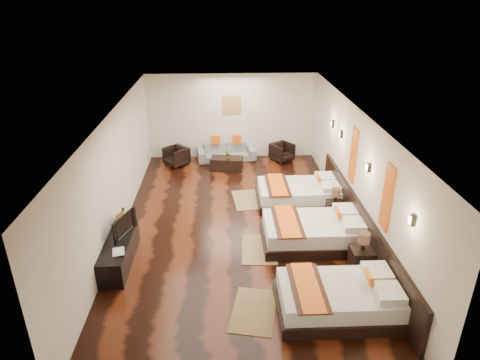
{
  "coord_description": "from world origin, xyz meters",
  "views": [
    {
      "loc": [
        -0.32,
        -8.83,
        5.26
      ],
      "look_at": [
        0.08,
        0.33,
        1.1
      ],
      "focal_mm": 31.75,
      "sensor_mm": 36.0,
      "label": 1
    }
  ],
  "objects_px": {
    "bed_near": "(340,298)",
    "book": "(112,253)",
    "sofa": "(226,152)",
    "armchair_right": "(282,152)",
    "figurine": "(124,216)",
    "coffee_table": "(227,164)",
    "nightstand_b": "(334,207)",
    "tv_console": "(119,251)",
    "tv": "(121,224)",
    "armchair_left": "(176,156)",
    "nightstand_a": "(361,257)",
    "table_plant": "(228,154)",
    "bed_mid": "(314,232)",
    "bed_far": "(300,194)"
  },
  "relations": [
    {
      "from": "tv_console",
      "to": "sofa",
      "type": "xyz_separation_m",
      "value": [
        2.3,
        5.78,
        0.0
      ]
    },
    {
      "from": "bed_near",
      "to": "figurine",
      "type": "xyz_separation_m",
      "value": [
        -4.2,
        2.34,
        0.46
      ]
    },
    {
      "from": "book",
      "to": "bed_near",
      "type": "bearing_deg",
      "value": -15.66
    },
    {
      "from": "figurine",
      "to": "table_plant",
      "type": "distance_m",
      "value": 4.81
    },
    {
      "from": "bed_near",
      "to": "book",
      "type": "bearing_deg",
      "value": 164.34
    },
    {
      "from": "figurine",
      "to": "armchair_left",
      "type": "relative_size",
      "value": 0.56
    },
    {
      "from": "armchair_left",
      "to": "nightstand_a",
      "type": "bearing_deg",
      "value": -6.99
    },
    {
      "from": "table_plant",
      "to": "tv_console",
      "type": "bearing_deg",
      "value": -115.8
    },
    {
      "from": "book",
      "to": "table_plant",
      "type": "relative_size",
      "value": 1.11
    },
    {
      "from": "nightstand_b",
      "to": "figurine",
      "type": "xyz_separation_m",
      "value": [
        -4.95,
        -1.07,
        0.46
      ]
    },
    {
      "from": "sofa",
      "to": "armchair_right",
      "type": "xyz_separation_m",
      "value": [
        1.85,
        -0.16,
        0.02
      ]
    },
    {
      "from": "bed_near",
      "to": "coffee_table",
      "type": "xyz_separation_m",
      "value": [
        -1.9,
        6.57,
        -0.08
      ]
    },
    {
      "from": "tv_console",
      "to": "bed_near",
      "type": "bearing_deg",
      "value": -21.48
    },
    {
      "from": "bed_near",
      "to": "sofa",
      "type": "height_order",
      "value": "bed_near"
    },
    {
      "from": "nightstand_a",
      "to": "sofa",
      "type": "height_order",
      "value": "nightstand_a"
    },
    {
      "from": "nightstand_a",
      "to": "armchair_right",
      "type": "height_order",
      "value": "nightstand_a"
    },
    {
      "from": "armchair_left",
      "to": "tv",
      "type": "bearing_deg",
      "value": -50.24
    },
    {
      "from": "figurine",
      "to": "armchair_right",
      "type": "xyz_separation_m",
      "value": [
        4.15,
        4.93,
        -0.44
      ]
    },
    {
      "from": "tv_console",
      "to": "coffee_table",
      "type": "distance_m",
      "value": 5.43
    },
    {
      "from": "book",
      "to": "sofa",
      "type": "bearing_deg",
      "value": 69.82
    },
    {
      "from": "nightstand_a",
      "to": "nightstand_b",
      "type": "xyz_separation_m",
      "value": [
        0.0,
        2.21,
        -0.03
      ]
    },
    {
      "from": "sofa",
      "to": "armchair_right",
      "type": "distance_m",
      "value": 1.85
    },
    {
      "from": "nightstand_a",
      "to": "tv_console",
      "type": "relative_size",
      "value": 0.48
    },
    {
      "from": "bed_far",
      "to": "armchair_right",
      "type": "relative_size",
      "value": 3.34
    },
    {
      "from": "tv",
      "to": "figurine",
      "type": "xyz_separation_m",
      "value": [
        -0.05,
        0.46,
        -0.05
      ]
    },
    {
      "from": "book",
      "to": "table_plant",
      "type": "bearing_deg",
      "value": 66.23
    },
    {
      "from": "tv_console",
      "to": "figurine",
      "type": "distance_m",
      "value": 0.83
    },
    {
      "from": "sofa",
      "to": "coffee_table",
      "type": "height_order",
      "value": "sofa"
    },
    {
      "from": "bed_mid",
      "to": "tv",
      "type": "relative_size",
      "value": 2.76
    },
    {
      "from": "tv",
      "to": "coffee_table",
      "type": "xyz_separation_m",
      "value": [
        2.25,
        4.69,
        -0.59
      ]
    },
    {
      "from": "sofa",
      "to": "bed_near",
      "type": "bearing_deg",
      "value": -83.1
    },
    {
      "from": "nightstand_a",
      "to": "tv_console",
      "type": "xyz_separation_m",
      "value": [
        -4.95,
        0.45,
        -0.03
      ]
    },
    {
      "from": "sofa",
      "to": "figurine",
      "type": "bearing_deg",
      "value": -121.71
    },
    {
      "from": "bed_far",
      "to": "nightstand_b",
      "type": "xyz_separation_m",
      "value": [
        0.75,
        -0.76,
        -0.01
      ]
    },
    {
      "from": "tv",
      "to": "armchair_left",
      "type": "relative_size",
      "value": 1.22
    },
    {
      "from": "book",
      "to": "armchair_right",
      "type": "relative_size",
      "value": 0.47
    },
    {
      "from": "nightstand_a",
      "to": "coffee_table",
      "type": "xyz_separation_m",
      "value": [
        -2.64,
        5.38,
        -0.1
      ]
    },
    {
      "from": "sofa",
      "to": "table_plant",
      "type": "xyz_separation_m",
      "value": [
        0.05,
        -0.91,
        0.26
      ]
    },
    {
      "from": "tv_console",
      "to": "figurine",
      "type": "height_order",
      "value": "figurine"
    },
    {
      "from": "nightstand_b",
      "to": "book",
      "type": "height_order",
      "value": "nightstand_b"
    },
    {
      "from": "armchair_right",
      "to": "coffee_table",
      "type": "distance_m",
      "value": 1.98
    },
    {
      "from": "armchair_right",
      "to": "table_plant",
      "type": "xyz_separation_m",
      "value": [
        -1.79,
        -0.75,
        0.24
      ]
    },
    {
      "from": "armchair_right",
      "to": "tv",
      "type": "bearing_deg",
      "value": -163.22
    },
    {
      "from": "tv",
      "to": "coffee_table",
      "type": "bearing_deg",
      "value": -5.71
    },
    {
      "from": "tv_console",
      "to": "armchair_right",
      "type": "height_order",
      "value": "armchair_right"
    },
    {
      "from": "figurine",
      "to": "table_plant",
      "type": "relative_size",
      "value": 1.38
    },
    {
      "from": "armchair_right",
      "to": "coffee_table",
      "type": "xyz_separation_m",
      "value": [
        -1.85,
        -0.7,
        -0.1
      ]
    },
    {
      "from": "bed_near",
      "to": "bed_mid",
      "type": "relative_size",
      "value": 0.95
    },
    {
      "from": "tv",
      "to": "tv_console",
      "type": "bearing_deg",
      "value": -172.34
    },
    {
      "from": "figurine",
      "to": "coffee_table",
      "type": "bearing_deg",
      "value": 61.48
    }
  ]
}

